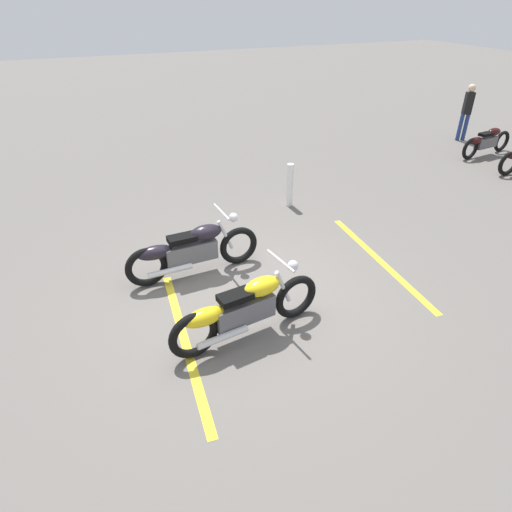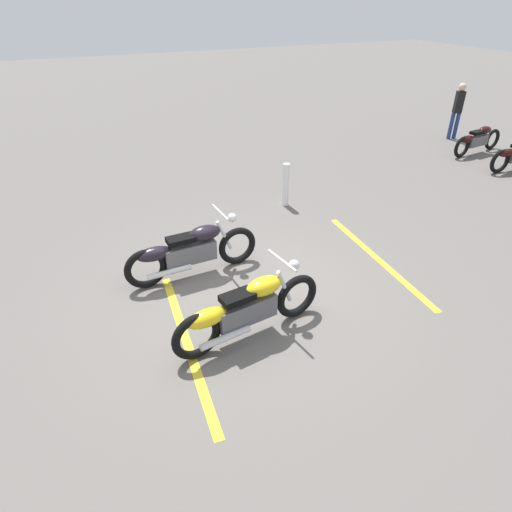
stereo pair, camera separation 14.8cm
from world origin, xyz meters
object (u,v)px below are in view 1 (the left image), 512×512
motorcycle_dark_foreground (191,250)px  bystander_near_row (467,110)px  bollard_post (290,185)px  motorcycle_bright_foreground (244,309)px  motorcycle_row_far_right (486,141)px

motorcycle_dark_foreground → bystander_near_row: bearing=19.9°
bystander_near_row → bollard_post: size_ratio=1.78×
motorcycle_dark_foreground → bollard_post: (2.69, 1.82, 0.00)m
motorcycle_bright_foreground → motorcycle_row_far_right: bearing=18.1°
motorcycle_dark_foreground → motorcycle_row_far_right: size_ratio=1.14×
motorcycle_row_far_right → motorcycle_dark_foreground: bearing=-171.0°
motorcycle_dark_foreground → bollard_post: 3.24m
bystander_near_row → bollard_post: 7.40m
bollard_post → motorcycle_row_far_right: bearing=7.4°
motorcycle_dark_foreground → motorcycle_row_far_right: 9.59m
motorcycle_dark_foreground → bystander_near_row: size_ratio=1.35×
motorcycle_row_far_right → bollard_post: 6.58m
motorcycle_bright_foreground → motorcycle_row_far_right: size_ratio=1.14×
motorcycle_dark_foreground → bystander_near_row: bystander_near_row is taller
motorcycle_dark_foreground → motorcycle_row_far_right: motorcycle_dark_foreground is taller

